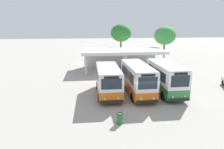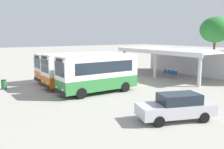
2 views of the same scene
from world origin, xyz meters
name	(u,v)px [view 2 (image 2 of 2)]	position (x,y,z in m)	size (l,w,h in m)	color
ground_plane	(55,90)	(0.00, 0.00, 0.00)	(180.00, 180.00, 0.00)	#A39E93
city_bus_nearest_orange	(68,66)	(-3.16, 2.73, 1.74)	(2.47, 6.84, 3.13)	black
city_bus_second_in_row	(81,68)	(0.09, 2.76, 1.84)	(2.52, 7.64, 3.33)	black
city_bus_middle_cream	(98,72)	(3.34, 2.72, 1.85)	(2.42, 7.26, 3.35)	black
parked_car_flank	(176,107)	(12.07, 3.00, 0.83)	(3.20, 4.88, 1.62)	black
terminal_canopy	(175,54)	(0.49, 15.70, 2.70)	(13.74, 6.38, 3.40)	silver
waiting_chair_end_by_column	(165,72)	(0.36, 14.11, 0.52)	(0.44, 0.44, 0.86)	slate
waiting_chair_second_from_end	(168,73)	(0.92, 14.17, 0.52)	(0.44, 0.44, 0.86)	slate
waiting_chair_middle_seat	(172,73)	(1.48, 14.16, 0.52)	(0.44, 0.44, 0.86)	slate
waiting_chair_fourth_seat	(175,74)	(2.05, 14.10, 0.52)	(0.44, 0.44, 0.86)	slate
roadside_tree_behind_canopy	(215,30)	(1.31, 22.64, 5.80)	(4.13, 4.13, 7.58)	brown
litter_bin_apron	(4,84)	(-2.87, -3.94, 0.46)	(0.49, 0.49, 0.90)	#266633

